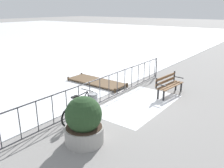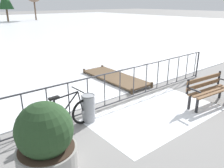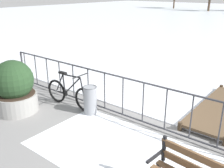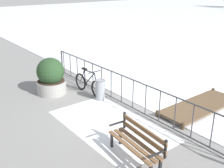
% 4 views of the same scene
% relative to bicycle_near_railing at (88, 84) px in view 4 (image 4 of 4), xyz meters
% --- Properties ---
extents(ground_plane, '(160.00, 160.00, 0.00)m').
position_rel_bicycle_near_railing_xyz_m(ground_plane, '(1.77, 0.37, -0.37)').
color(ground_plane, gray).
extents(snow_patch, '(3.82, 2.12, 0.01)m').
position_rel_bicycle_near_railing_xyz_m(snow_patch, '(2.41, -0.83, -0.36)').
color(snow_patch, white).
rests_on(snow_patch, ground).
extents(railing_fence, '(9.06, 0.06, 1.07)m').
position_rel_bicycle_near_railing_xyz_m(railing_fence, '(1.77, 0.37, 0.19)').
color(railing_fence, '#38383D').
rests_on(railing_fence, ground).
extents(bicycle_near_railing, '(1.71, 0.52, 0.97)m').
position_rel_bicycle_near_railing_xyz_m(bicycle_near_railing, '(0.00, 0.00, 0.00)').
color(bicycle_near_railing, black).
rests_on(bicycle_near_railing, ground).
extents(park_bench, '(1.64, 0.63, 0.89)m').
position_rel_bicycle_near_railing_xyz_m(park_bench, '(4.10, -1.32, 0.14)').
color(park_bench, brown).
rests_on(park_bench, ground).
extents(planter_with_shrub, '(1.09, 1.09, 1.36)m').
position_rel_bicycle_near_railing_xyz_m(planter_with_shrub, '(-0.91, -1.06, 0.27)').
color(planter_with_shrub, '#9E9B96').
rests_on(planter_with_shrub, ground).
extents(trash_bin, '(0.35, 0.35, 0.73)m').
position_rel_bicycle_near_railing_xyz_m(trash_bin, '(0.70, 0.04, 0.00)').
color(trash_bin, gray).
rests_on(trash_bin, ground).
extents(wooden_dock, '(1.10, 3.13, 0.20)m').
position_rel_bicycle_near_railing_xyz_m(wooden_dock, '(3.37, 2.19, -0.25)').
color(wooden_dock, brown).
rests_on(wooden_dock, ground).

